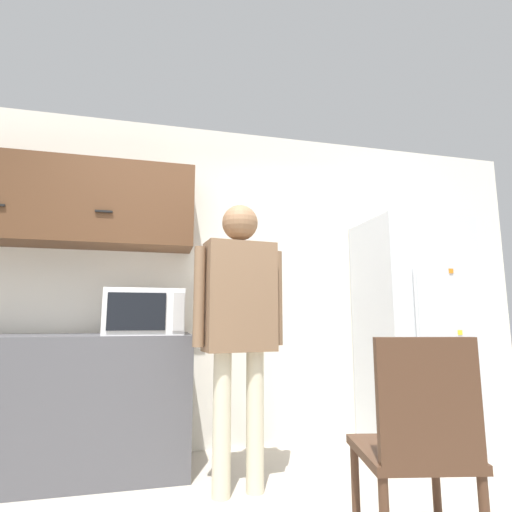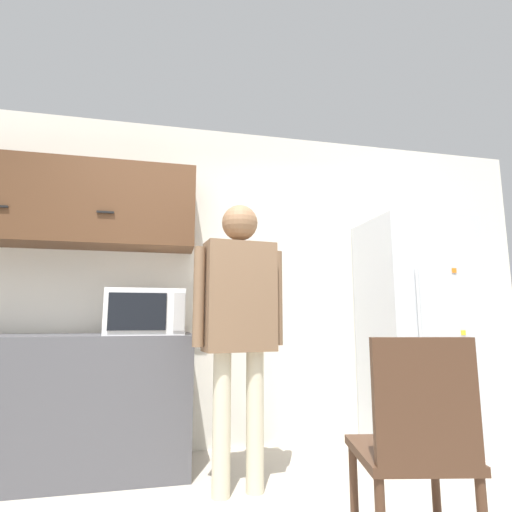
{
  "view_description": "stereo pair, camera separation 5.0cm",
  "coord_description": "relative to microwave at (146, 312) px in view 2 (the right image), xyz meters",
  "views": [
    {
      "loc": [
        -0.44,
        -1.54,
        1.03
      ],
      "look_at": [
        0.17,
        1.0,
        1.44
      ],
      "focal_mm": 28.0,
      "sensor_mm": 36.0,
      "label": 1
    },
    {
      "loc": [
        -0.39,
        -1.55,
        1.03
      ],
      "look_at": [
        0.17,
        1.0,
        1.44
      ],
      "focal_mm": 28.0,
      "sensor_mm": 36.0,
      "label": 2
    }
  ],
  "objects": [
    {
      "name": "back_wall",
      "position": [
        0.53,
        0.44,
        0.27
      ],
      "size": [
        6.0,
        0.06,
        2.7
      ],
      "color": "silver",
      "rests_on": "ground_plane"
    },
    {
      "name": "counter",
      "position": [
        -0.67,
        0.09,
        -0.62
      ],
      "size": [
        1.99,
        0.64,
        0.92
      ],
      "color": "#4C4C51",
      "rests_on": "ground_plane"
    },
    {
      "name": "upper_cabinets",
      "position": [
        -0.67,
        0.22,
        0.82
      ],
      "size": [
        1.99,
        0.39,
        0.64
      ],
      "color": "#51331E"
    },
    {
      "name": "microwave",
      "position": [
        0.0,
        0.0,
        0.0
      ],
      "size": [
        0.53,
        0.42,
        0.31
      ],
      "color": "white",
      "rests_on": "counter"
    },
    {
      "name": "person",
      "position": [
        0.59,
        -0.45,
        0.01
      ],
      "size": [
        0.59,
        0.27,
        1.77
      ],
      "rotation": [
        0.0,
        0.0,
        0.12
      ],
      "color": "beige",
      "rests_on": "ground_plane"
    },
    {
      "name": "refrigerator",
      "position": [
        2.2,
        0.06,
        -0.15
      ],
      "size": [
        0.81,
        0.7,
        1.86
      ],
      "color": "silver",
      "rests_on": "ground_plane"
    },
    {
      "name": "chair",
      "position": [
        1.19,
        -1.36,
        -0.55
      ],
      "size": [
        0.54,
        0.54,
        0.95
      ],
      "rotation": [
        0.0,
        0.0,
        2.94
      ],
      "color": "#472D1E",
      "rests_on": "ground_plane"
    }
  ]
}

